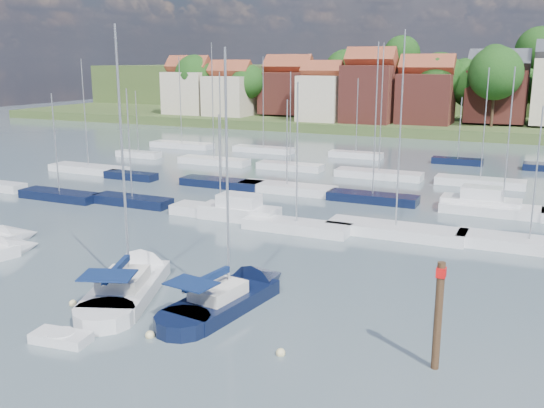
% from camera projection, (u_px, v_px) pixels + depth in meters
% --- Properties ---
extents(ground, '(260.00, 260.00, 0.00)m').
position_uv_depth(ground, '(363.00, 183.00, 68.29)').
color(ground, '#475961').
rests_on(ground, ground).
extents(sailboat_centre, '(7.42, 12.80, 16.84)m').
position_uv_depth(sailboat_centre, '(135.00, 280.00, 37.25)').
color(sailboat_centre, silver).
rests_on(sailboat_centre, ground).
extents(sailboat_navy, '(4.47, 11.40, 15.40)m').
position_uv_depth(sailboat_navy, '(237.00, 295.00, 34.85)').
color(sailboat_navy, black).
rests_on(sailboat_navy, ground).
extents(tender, '(3.05, 1.69, 0.63)m').
position_uv_depth(tender, '(61.00, 338.00, 29.74)').
color(tender, silver).
rests_on(tender, ground).
extents(timber_piling, '(0.40, 0.40, 7.28)m').
position_uv_depth(timber_piling, '(437.00, 335.00, 26.91)').
color(timber_piling, '#4C331E').
rests_on(timber_piling, ground).
extents(buoy_c, '(0.45, 0.45, 0.45)m').
position_uv_depth(buoy_c, '(73.00, 305.00, 34.28)').
color(buoy_c, beige).
rests_on(buoy_c, ground).
extents(buoy_d, '(0.47, 0.47, 0.47)m').
position_uv_depth(buoy_d, '(150.00, 337.00, 30.34)').
color(buoy_d, beige).
rests_on(buoy_d, ground).
extents(buoy_e, '(0.43, 0.43, 0.43)m').
position_uv_depth(buoy_e, '(269.00, 292.00, 36.28)').
color(buoy_e, '#D85914').
rests_on(buoy_e, ground).
extents(buoy_f, '(0.46, 0.46, 0.46)m').
position_uv_depth(buoy_f, '(281.00, 355.00, 28.51)').
color(buoy_f, beige).
rests_on(buoy_f, ground).
extents(marina_field, '(79.62, 41.41, 15.93)m').
position_uv_depth(marina_field, '(368.00, 189.00, 63.13)').
color(marina_field, silver).
rests_on(marina_field, ground).
extents(far_shore_town, '(212.46, 90.00, 22.27)m').
position_uv_depth(far_shore_town, '(479.00, 97.00, 148.36)').
color(far_shore_town, '#495B2D').
rests_on(far_shore_town, ground).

